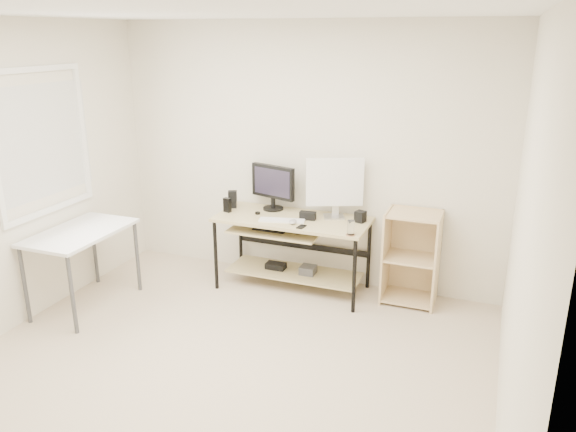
# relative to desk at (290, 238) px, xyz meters

# --- Properties ---
(room) EXTENTS (4.01, 4.01, 2.62)m
(room) POSITION_rel_desk_xyz_m (-0.11, -1.62, 0.78)
(room) COLOR beige
(room) RESTS_ON ground
(desk) EXTENTS (1.50, 0.65, 0.75)m
(desk) POSITION_rel_desk_xyz_m (0.00, 0.00, 0.00)
(desk) COLOR tan
(desk) RESTS_ON ground
(side_table) EXTENTS (0.60, 1.00, 0.75)m
(side_table) POSITION_rel_desk_xyz_m (-1.65, -1.06, 0.13)
(side_table) COLOR white
(side_table) RESTS_ON ground
(shelf_unit) EXTENTS (0.50, 0.40, 0.90)m
(shelf_unit) POSITION_rel_desk_xyz_m (1.18, 0.16, -0.09)
(shelf_unit) COLOR #DCBF89
(shelf_unit) RESTS_ON ground
(black_monitor) EXTENTS (0.50, 0.21, 0.46)m
(black_monitor) POSITION_rel_desk_xyz_m (-0.25, 0.18, 0.47)
(black_monitor) COLOR black
(black_monitor) RESTS_ON desk
(white_imac) EXTENTS (0.53, 0.26, 0.59)m
(white_imac) POSITION_rel_desk_xyz_m (0.40, 0.15, 0.55)
(white_imac) COLOR silver
(white_imac) RESTS_ON desk
(keyboard) EXTENTS (0.45, 0.21, 0.02)m
(keyboard) POSITION_rel_desk_xyz_m (-0.03, -0.14, 0.22)
(keyboard) COLOR white
(keyboard) RESTS_ON desk
(mouse) EXTENTS (0.09, 0.13, 0.04)m
(mouse) POSITION_rel_desk_xyz_m (0.09, -0.17, 0.23)
(mouse) COLOR #ACACB1
(mouse) RESTS_ON desk
(center_speaker) EXTENTS (0.16, 0.08, 0.08)m
(center_speaker) POSITION_rel_desk_xyz_m (0.18, -0.00, 0.25)
(center_speaker) COLOR black
(center_speaker) RESTS_ON desk
(speaker_left) EXTENTS (0.11, 0.11, 0.17)m
(speaker_left) POSITION_rel_desk_xyz_m (-0.67, 0.10, 0.30)
(speaker_left) COLOR black
(speaker_left) RESTS_ON desk
(speaker_right) EXTENTS (0.11, 0.11, 0.11)m
(speaker_right) POSITION_rel_desk_xyz_m (0.67, 0.11, 0.27)
(speaker_right) COLOR black
(speaker_right) RESTS_ON desk
(audio_controller) EXTENTS (0.08, 0.06, 0.15)m
(audio_controller) POSITION_rel_desk_xyz_m (-0.65, -0.06, 0.28)
(audio_controller) COLOR black
(audio_controller) RESTS_ON desk
(volume_puck) EXTENTS (0.06, 0.06, 0.02)m
(volume_puck) POSITION_rel_desk_xyz_m (-0.34, -0.02, 0.22)
(volume_puck) COLOR black
(volume_puck) RESTS_ON desk
(smartphone) EXTENTS (0.07, 0.12, 0.01)m
(smartphone) POSITION_rel_desk_xyz_m (0.20, -0.23, 0.22)
(smartphone) COLOR black
(smartphone) RESTS_ON desk
(coaster) EXTENTS (0.09, 0.09, 0.01)m
(coaster) POSITION_rel_desk_xyz_m (0.68, -0.28, 0.21)
(coaster) COLOR #916141
(coaster) RESTS_ON desk
(drinking_glass) EXTENTS (0.07, 0.07, 0.13)m
(drinking_glass) POSITION_rel_desk_xyz_m (0.68, -0.28, 0.28)
(drinking_glass) COLOR white
(drinking_glass) RESTS_ON coaster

